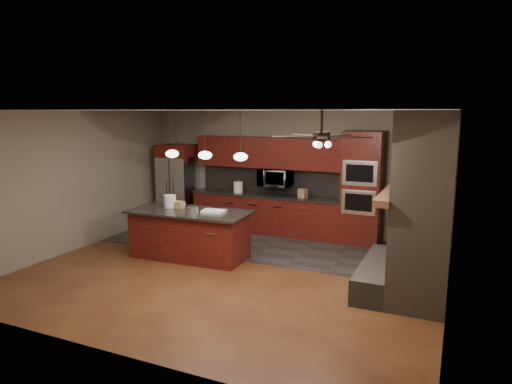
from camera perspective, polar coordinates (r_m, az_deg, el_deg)
The scene contains 22 objects.
ground at distance 8.15m, azimuth -3.09°, elevation -9.93°, with size 7.00×7.00×0.00m, color brown.
ceiling at distance 7.66m, azimuth -3.29°, elevation 10.16°, with size 7.00×6.00×0.02m, color white.
back_wall at distance 10.51m, azimuth 4.35°, elevation 2.46°, with size 7.00×0.02×2.80m, color slate.
right_wall at distance 6.94m, azimuth 23.45°, elevation -2.29°, with size 0.02×6.00×2.80m, color slate.
left_wall at distance 9.88m, azimuth -21.54°, elevation 1.29°, with size 0.02×6.00×2.80m, color slate.
slate_tile_patch at distance 9.70m, azimuth 1.81°, elevation -6.59°, with size 7.00×2.40×0.01m, color #332F2D.
fireplace_column at distance 7.37m, azimuth 19.86°, elevation -2.19°, with size 1.30×2.10×2.80m.
back_cabinetry at distance 10.52m, azimuth 1.40°, elevation -0.30°, with size 3.59×0.64×2.20m.
oven_tower at distance 9.80m, azimuth 13.10°, elevation 0.44°, with size 0.80×0.63×2.38m.
microwave at distance 10.39m, azimuth 2.44°, elevation 1.83°, with size 0.73×0.41×0.50m, color silver.
refrigerator at distance 11.51m, azimuth -9.73°, elevation 0.93°, with size 0.84×0.75×1.98m.
kitchen_island at distance 8.87m, azimuth -8.29°, elevation -5.20°, with size 2.36×1.16×0.92m.
white_bucket at distance 9.09m, azimuth -10.70°, elevation -1.16°, with size 0.23×0.23×0.25m, color white.
paint_can at distance 8.43m, azimuth -7.94°, elevation -2.34°, with size 0.20×0.20×0.14m, color silver.
paint_tray at distance 8.57m, azimuth -5.31°, elevation -2.40°, with size 0.42×0.30×0.04m, color white.
cardboard_box at distance 9.03m, azimuth -9.63°, elevation -1.58°, with size 0.21×0.15×0.13m, color #A38454.
counter_bucket at distance 10.76m, azimuth -2.24°, elevation 0.64°, with size 0.22×0.22×0.25m, color white.
counter_box at distance 10.11m, azimuth 5.86°, elevation -0.17°, with size 0.18×0.14×0.20m, color #A57A55.
pendant_left at distance 9.15m, azimuth -10.43°, elevation 4.75°, with size 0.26×0.26×0.92m.
pendant_center at distance 8.75m, azimuth -6.37°, elevation 4.62°, with size 0.26×0.26×0.92m.
pendant_right at distance 8.39m, azimuth -1.94°, elevation 4.45°, with size 0.26×0.26×0.92m.
ceiling_fan at distance 6.25m, azimuth 8.16°, elevation 6.96°, with size 1.27×1.33×0.41m.
Camera 1 is at (3.53, -6.80, 2.78)m, focal length 32.00 mm.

